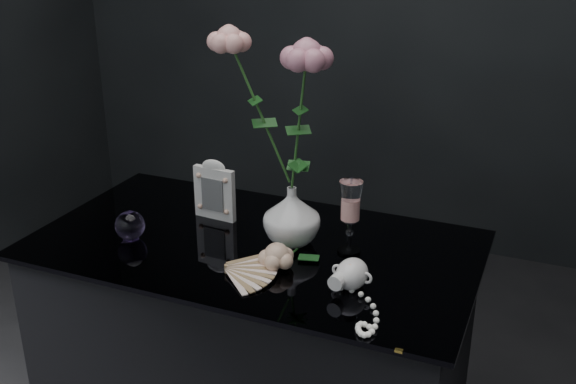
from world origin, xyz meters
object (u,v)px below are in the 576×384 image
at_px(paperweight, 130,225).
at_px(loose_rose, 277,256).
at_px(wine_glass, 350,217).
at_px(pearl_jar, 352,273).
at_px(vase, 292,216).
at_px(picture_frame, 215,189).

xyz_separation_m(paperweight, loose_rose, (0.38, 0.00, -0.01)).
bearing_deg(wine_glass, pearl_jar, -70.01).
height_order(wine_glass, paperweight, wine_glass).
relative_size(vase, picture_frame, 0.89).
distance_m(vase, pearl_jar, 0.24).
relative_size(picture_frame, loose_rose, 0.91).
relative_size(vase, wine_glass, 0.81).
xyz_separation_m(vase, pearl_jar, (0.19, -0.14, -0.04)).
bearing_deg(picture_frame, vase, -8.73).
height_order(wine_glass, pearl_jar, wine_glass).
distance_m(vase, paperweight, 0.39).
relative_size(wine_glass, picture_frame, 1.10).
height_order(wine_glass, picture_frame, wine_glass).
xyz_separation_m(wine_glass, pearl_jar, (0.05, -0.15, -0.05)).
distance_m(paperweight, loose_rose, 0.38).
xyz_separation_m(vase, wine_glass, (0.14, 0.01, 0.02)).
xyz_separation_m(wine_glass, loose_rose, (-0.12, -0.14, -0.06)).
bearing_deg(pearl_jar, paperweight, -173.52).
bearing_deg(loose_rose, vase, 113.79).
bearing_deg(loose_rose, paperweight, -163.60).
distance_m(wine_glass, loose_rose, 0.19).
relative_size(paperweight, loose_rose, 0.41).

